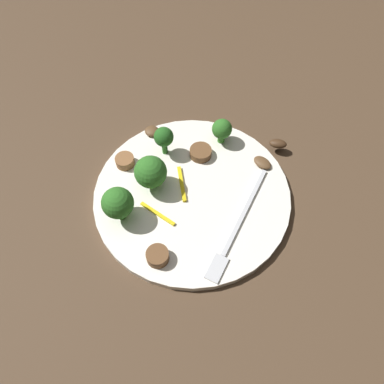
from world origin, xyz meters
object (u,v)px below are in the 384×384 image
sausage_slice_1 (125,161)px  pepper_strip_1 (158,214)px  broccoli_floret_0 (222,130)px  broccoli_floret_2 (164,138)px  fork (236,230)px  sausage_slice_0 (199,152)px  mushroom_1 (278,144)px  mushroom_2 (262,163)px  pepper_strip_0 (182,184)px  broccoli_floret_3 (118,203)px  broccoli_floret_1 (151,172)px  mushroom_0 (152,131)px  plate (192,194)px  sausage_slice_2 (158,256)px

sausage_slice_1 → pepper_strip_1: sausage_slice_1 is taller
broccoli_floret_0 → broccoli_floret_2: 0.09m
fork → sausage_slice_0: size_ratio=5.50×
broccoli_floret_0 → mushroom_1: bearing=94.1°
fork → sausage_slice_1: size_ratio=6.50×
mushroom_2 → pepper_strip_0: (0.06, -0.11, -0.00)m
broccoli_floret_0 → broccoli_floret_2: (0.04, -0.08, 0.01)m
broccoli_floret_3 → mushroom_1: broccoli_floret_3 is taller
broccoli_floret_1 → mushroom_2: bearing=114.5°
pepper_strip_0 → mushroom_0: bearing=-142.9°
broccoli_floret_3 → pepper_strip_0: broccoli_floret_3 is taller
plate → broccoli_floret_0: size_ratio=6.56×
pepper_strip_0 → sausage_slice_0: bearing=165.9°
broccoli_floret_2 → broccoli_floret_3: bearing=-15.0°
fork → pepper_strip_1: (-0.00, -0.10, -0.00)m
broccoli_floret_1 → broccoli_floret_2: size_ratio=1.13×
mushroom_1 → broccoli_floret_0: bearing=-85.9°
fork → broccoli_floret_2: (-0.11, -0.12, 0.03)m
broccoli_floret_0 → mushroom_0: bearing=-87.8°
broccoli_floret_0 → pepper_strip_1: (0.14, -0.06, -0.02)m
broccoli_floret_0 → fork: bearing=15.8°
sausage_slice_1 → fork: bearing=65.9°
sausage_slice_1 → pepper_strip_1: bearing=42.2°
sausage_slice_2 → mushroom_1: size_ratio=1.08×
sausage_slice_2 → mushroom_2: (-0.17, 0.11, -0.00)m
fork → broccoli_floret_3: broccoli_floret_3 is taller
broccoli_floret_0 → plate: bearing=-14.3°
broccoli_floret_3 → pepper_strip_0: bearing=133.5°
sausage_slice_1 → pepper_strip_0: bearing=77.0°
mushroom_1 → pepper_strip_0: size_ratio=0.45×
broccoli_floret_0 → broccoli_floret_3: (0.15, -0.11, 0.01)m
mushroom_2 → broccoli_floret_3: bearing=-55.2°
fork → pepper_strip_0: (-0.06, -0.08, 0.00)m
broccoli_floret_3 → fork: bearing=93.0°
plate → mushroom_2: 0.11m
broccoli_floret_1 → pepper_strip_0: 0.05m
plate → broccoli_floret_2: 0.09m
mushroom_0 → sausage_slice_2: bearing=16.5°
fork → pepper_strip_0: bearing=-108.2°
plate → broccoli_floret_3: bearing=-56.9°
mushroom_0 → pepper_strip_0: size_ratio=0.38×
broccoli_floret_1 → pepper_strip_0: size_ratio=0.94×
broccoli_floret_1 → sausage_slice_1: broccoli_floret_1 is taller
broccoli_floret_2 → mushroom_2: 0.15m
broccoli_floret_2 → pepper_strip_0: broccoli_floret_2 is taller
sausage_slice_0 → sausage_slice_2: (0.17, -0.02, 0.00)m
broccoli_floret_1 → plate: bearing=90.3°
sausage_slice_0 → broccoli_floret_0: bearing=140.1°
sausage_slice_0 → broccoli_floret_2: bearing=-84.9°
fork → broccoli_floret_1: (-0.05, -0.12, 0.03)m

